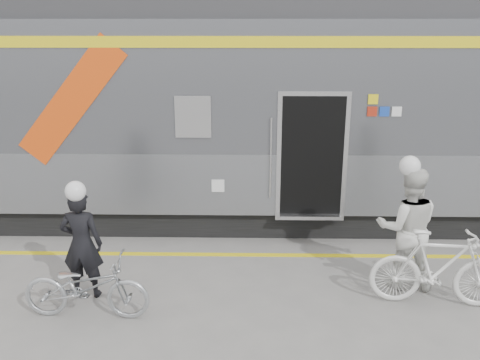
{
  "coord_description": "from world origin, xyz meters",
  "views": [
    {
      "loc": [
        -0.17,
        -5.62,
        3.78
      ],
      "look_at": [
        -0.31,
        1.6,
        1.5
      ],
      "focal_mm": 38.0,
      "sensor_mm": 36.0,
      "label": 1
    }
  ],
  "objects_px": {
    "woman": "(407,228)",
    "bicycle_right": "(438,268)",
    "bicycle_left": "(86,287)",
    "man": "(82,244)"
  },
  "relations": [
    {
      "from": "man",
      "to": "bicycle_right",
      "type": "xyz_separation_m",
      "value": [
        4.92,
        -0.15,
        -0.24
      ]
    },
    {
      "from": "bicycle_left",
      "to": "woman",
      "type": "distance_m",
      "value": 4.55
    },
    {
      "from": "bicycle_left",
      "to": "bicycle_right",
      "type": "height_order",
      "value": "bicycle_right"
    },
    {
      "from": "bicycle_left",
      "to": "woman",
      "type": "bearing_deg",
      "value": -75.91
    },
    {
      "from": "man",
      "to": "woman",
      "type": "bearing_deg",
      "value": -173.09
    },
    {
      "from": "woman",
      "to": "bicycle_right",
      "type": "height_order",
      "value": "woman"
    },
    {
      "from": "bicycle_right",
      "to": "man",
      "type": "bearing_deg",
      "value": 94.18
    },
    {
      "from": "woman",
      "to": "bicycle_right",
      "type": "bearing_deg",
      "value": 124.56
    },
    {
      "from": "bicycle_left",
      "to": "woman",
      "type": "relative_size",
      "value": 0.92
    },
    {
      "from": "man",
      "to": "bicycle_right",
      "type": "height_order",
      "value": "man"
    }
  ]
}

